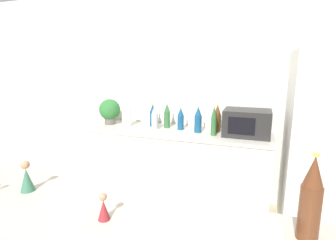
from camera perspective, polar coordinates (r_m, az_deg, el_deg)
wall_back at (r=3.23m, az=8.24°, el=5.52°), size 8.00×0.06×2.55m
back_counter at (r=3.19m, az=1.68°, el=-9.90°), size 2.14×0.63×0.89m
potted_plant at (r=3.41m, az=-12.57°, el=2.04°), size 0.27×0.27×0.32m
paper_towel_roll at (r=3.26m, az=-8.95°, el=0.66°), size 0.12×0.12×0.23m
microwave at (r=2.90m, az=16.79°, el=-0.56°), size 0.48×0.37×0.28m
back_bottle_0 at (r=2.93m, az=6.57°, el=0.08°), size 0.08×0.08×0.30m
back_bottle_1 at (r=3.13m, az=-0.21°, el=0.96°), size 0.07×0.07×0.31m
back_bottle_2 at (r=3.21m, az=-3.33°, el=1.02°), size 0.08×0.08×0.29m
back_bottle_3 at (r=3.05m, az=2.78°, el=0.30°), size 0.07×0.07×0.27m
back_bottle_4 at (r=3.07m, az=-2.91°, el=0.53°), size 0.08×0.08×0.29m
back_bottle_5 at (r=2.82m, az=9.94°, el=-0.24°), size 0.06×0.06×0.33m
back_bottle_6 at (r=2.99m, az=10.68°, el=0.34°), size 0.08×0.08×0.32m
wine_bottle at (r=1.14m, az=28.67°, el=-14.88°), size 0.08×0.08×0.34m
fruit_bowl at (r=1.13m, az=17.57°, el=-22.15°), size 0.24×0.24×0.05m
wise_man_figurine_blue at (r=1.20m, az=-13.84°, el=-18.16°), size 0.05×0.05×0.12m
wise_man_figurine_crimson at (r=1.58m, az=-28.41°, el=-11.02°), size 0.07×0.07×0.17m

